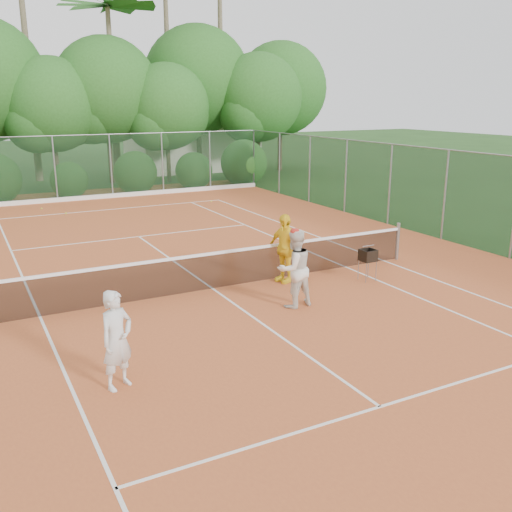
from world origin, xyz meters
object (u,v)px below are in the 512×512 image
(ball_hopper, at_px, (368,256))
(player_center_grp, at_px, (294,268))
(player_white, at_px, (117,340))
(player_yellow, at_px, (284,248))

(ball_hopper, bearing_deg, player_center_grp, 179.37)
(player_white, height_order, player_yellow, player_yellow)
(player_white, xyz_separation_m, ball_hopper, (7.26, 2.69, -0.18))
(player_center_grp, distance_m, ball_hopper, 2.84)
(player_white, height_order, ball_hopper, player_white)
(ball_hopper, bearing_deg, player_yellow, 138.62)
(player_yellow, bearing_deg, player_center_grp, -36.85)
(player_white, relative_size, player_center_grp, 0.91)
(player_center_grp, height_order, ball_hopper, player_center_grp)
(player_yellow, bearing_deg, player_white, -68.82)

